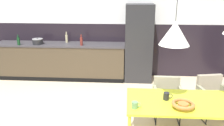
{
  "coord_description": "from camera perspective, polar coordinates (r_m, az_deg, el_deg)",
  "views": [
    {
      "loc": [
        0.21,
        -3.01,
        2.23
      ],
      "look_at": [
        -0.06,
        0.97,
        0.98
      ],
      "focal_mm": 37.86,
      "sensor_mm": 36.0,
      "label": 1
    }
  ],
  "objects": [
    {
      "name": "fruit_bowl",
      "position": [
        3.27,
        16.8,
        -9.55
      ],
      "size": [
        0.31,
        0.31,
        0.09
      ],
      "color": "#B2662D",
      "rests_on": "dining_table"
    },
    {
      "name": "pendant_lamp_over_table_near",
      "position": [
        3.16,
        14.91,
        6.97
      ],
      "size": [
        0.4,
        0.4,
        1.17
      ],
      "color": "black"
    },
    {
      "name": "bottle_spice_small",
      "position": [
        6.25,
        -21.66,
        5.01
      ],
      "size": [
        0.07,
        0.07,
        0.25
      ],
      "color": "#0F3319",
      "rests_on": "kitchen_counter"
    },
    {
      "name": "bottle_wine_green",
      "position": [
        6.21,
        -10.91,
        5.87
      ],
      "size": [
        0.06,
        0.06,
        0.27
      ],
      "color": "tan",
      "rests_on": "kitchen_counter"
    },
    {
      "name": "armchair_near_window",
      "position": [
        4.28,
        13.22,
        -6.9
      ],
      "size": [
        0.49,
        0.47,
        0.75
      ],
      "rotation": [
        0.0,
        0.0,
        3.14
      ],
      "color": "gray",
      "rests_on": "ground"
    },
    {
      "name": "refrigerator_column",
      "position": [
        5.89,
        6.46,
        4.77
      ],
      "size": [
        0.67,
        0.6,
        1.9
      ],
      "primitive_type": "cube",
      "color": "#232326",
      "rests_on": "ground"
    },
    {
      "name": "mug_dark_espresso",
      "position": [
        3.44,
        13.02,
        -7.82
      ],
      "size": [
        0.13,
        0.08,
        0.11
      ],
      "color": "black",
      "rests_on": "dining_table"
    },
    {
      "name": "armchair_head_of_table",
      "position": [
        4.58,
        23.02,
        -6.27
      ],
      "size": [
        0.56,
        0.55,
        0.76
      ],
      "rotation": [
        0.0,
        0.0,
        3.34
      ],
      "color": "gray",
      "rests_on": "ground"
    },
    {
      "name": "kitchen_counter",
      "position": [
        6.25,
        -12.27,
        0.54
      ],
      "size": [
        3.31,
        0.63,
        0.91
      ],
      "color": "#413627",
      "rests_on": "ground"
    },
    {
      "name": "bottle_vinegar_dark",
      "position": [
        5.82,
        -7.41,
        5.25
      ],
      "size": [
        0.07,
        0.07,
        0.27
      ],
      "color": "maroon",
      "rests_on": "kitchen_counter"
    },
    {
      "name": "mug_glass_clear",
      "position": [
        3.15,
        5.59,
        -10.07
      ],
      "size": [
        0.13,
        0.09,
        0.09
      ],
      "color": "#5B8456",
      "rests_on": "dining_table"
    },
    {
      "name": "dining_table",
      "position": [
        3.55,
        20.11,
        -9.37
      ],
      "size": [
        1.99,
        0.83,
        0.73
      ],
      "color": "yellow",
      "rests_on": "ground"
    },
    {
      "name": "cooking_pot",
      "position": [
        6.2,
        -17.52,
        5.0
      ],
      "size": [
        0.26,
        0.26,
        0.16
      ],
      "color": "black",
      "rests_on": "kitchen_counter"
    },
    {
      "name": "back_wall_splashback_dark",
      "position": [
        6.3,
        1.91,
        3.25
      ],
      "size": [
        6.62,
        0.12,
        1.38
      ],
      "primitive_type": "cube",
      "color": "black",
      "rests_on": "ground"
    }
  ]
}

